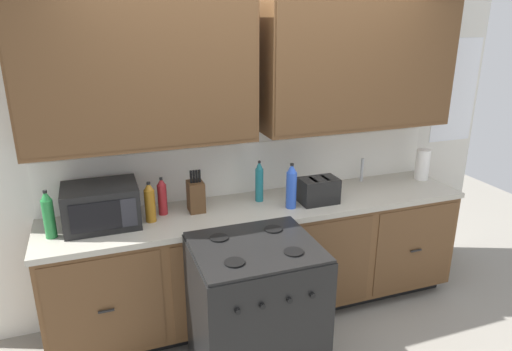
{
  "coord_description": "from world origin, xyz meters",
  "views": [
    {
      "loc": [
        -1.12,
        -2.67,
        2.25
      ],
      "look_at": [
        -0.07,
        0.27,
        1.16
      ],
      "focal_mm": 32.6,
      "sensor_mm": 36.0,
      "label": 1
    }
  ],
  "objects_px": {
    "paper_towel_roll": "(422,164)",
    "bottle_blue": "(291,186)",
    "microwave": "(101,206)",
    "bottle_green": "(48,215)",
    "knife_block": "(196,196)",
    "stove_range": "(255,312)",
    "toaster": "(319,191)",
    "bottle_red": "(162,196)",
    "bottle_teal": "(259,182)",
    "bottle_amber": "(150,202)"
  },
  "relations": [
    {
      "from": "microwave",
      "to": "paper_towel_roll",
      "type": "relative_size",
      "value": 1.85
    },
    {
      "from": "paper_towel_roll",
      "to": "bottle_blue",
      "type": "distance_m",
      "value": 1.32
    },
    {
      "from": "knife_block",
      "to": "paper_towel_roll",
      "type": "distance_m",
      "value": 1.97
    },
    {
      "from": "microwave",
      "to": "bottle_green",
      "type": "relative_size",
      "value": 1.51
    },
    {
      "from": "knife_block",
      "to": "stove_range",
      "type": "bearing_deg",
      "value": -73.85
    },
    {
      "from": "bottle_teal",
      "to": "knife_block",
      "type": "bearing_deg",
      "value": -177.0
    },
    {
      "from": "bottle_teal",
      "to": "paper_towel_roll",
      "type": "bearing_deg",
      "value": -0.06
    },
    {
      "from": "bottle_blue",
      "to": "bottle_red",
      "type": "distance_m",
      "value": 0.92
    },
    {
      "from": "toaster",
      "to": "bottle_red",
      "type": "bearing_deg",
      "value": 171.07
    },
    {
      "from": "paper_towel_roll",
      "to": "bottle_amber",
      "type": "height_order",
      "value": "bottle_amber"
    },
    {
      "from": "stove_range",
      "to": "toaster",
      "type": "relative_size",
      "value": 3.39
    },
    {
      "from": "microwave",
      "to": "knife_block",
      "type": "bearing_deg",
      "value": 2.01
    },
    {
      "from": "toaster",
      "to": "bottle_teal",
      "type": "height_order",
      "value": "bottle_teal"
    },
    {
      "from": "microwave",
      "to": "bottle_red",
      "type": "relative_size",
      "value": 1.76
    },
    {
      "from": "bottle_red",
      "to": "bottle_amber",
      "type": "height_order",
      "value": "bottle_amber"
    },
    {
      "from": "stove_range",
      "to": "bottle_green",
      "type": "relative_size",
      "value": 2.99
    },
    {
      "from": "knife_block",
      "to": "bottle_blue",
      "type": "height_order",
      "value": "bottle_blue"
    },
    {
      "from": "bottle_green",
      "to": "bottle_red",
      "type": "bearing_deg",
      "value": 9.84
    },
    {
      "from": "bottle_red",
      "to": "bottle_amber",
      "type": "relative_size",
      "value": 0.96
    },
    {
      "from": "paper_towel_roll",
      "to": "bottle_amber",
      "type": "xyz_separation_m",
      "value": [
        -2.3,
        -0.09,
        0.01
      ]
    },
    {
      "from": "paper_towel_roll",
      "to": "knife_block",
      "type": "bearing_deg",
      "value": -179.3
    },
    {
      "from": "toaster",
      "to": "bottle_blue",
      "type": "distance_m",
      "value": 0.24
    },
    {
      "from": "microwave",
      "to": "stove_range",
      "type": "bearing_deg",
      "value": -38.56
    },
    {
      "from": "bottle_teal",
      "to": "bottle_amber",
      "type": "height_order",
      "value": "bottle_teal"
    },
    {
      "from": "bottle_amber",
      "to": "stove_range",
      "type": "bearing_deg",
      "value": -49.57
    },
    {
      "from": "knife_block",
      "to": "bottle_teal",
      "type": "xyz_separation_m",
      "value": [
        0.49,
        0.03,
        0.04
      ]
    },
    {
      "from": "knife_block",
      "to": "bottle_green",
      "type": "relative_size",
      "value": 0.98
    },
    {
      "from": "bottle_blue",
      "to": "bottle_amber",
      "type": "xyz_separation_m",
      "value": [
        -0.99,
        0.1,
        -0.03
      ]
    },
    {
      "from": "bottle_teal",
      "to": "bottle_red",
      "type": "distance_m",
      "value": 0.72
    },
    {
      "from": "bottle_teal",
      "to": "bottle_green",
      "type": "bearing_deg",
      "value": -174.91
    },
    {
      "from": "knife_block",
      "to": "bottle_red",
      "type": "xyz_separation_m",
      "value": [
        -0.23,
        0.02,
        0.02
      ]
    },
    {
      "from": "bottle_blue",
      "to": "bottle_teal",
      "type": "bearing_deg",
      "value": 130.83
    },
    {
      "from": "stove_range",
      "to": "bottle_amber",
      "type": "height_order",
      "value": "bottle_amber"
    },
    {
      "from": "paper_towel_roll",
      "to": "microwave",
      "type": "bearing_deg",
      "value": -178.98
    },
    {
      "from": "paper_towel_roll",
      "to": "bottle_amber",
      "type": "bearing_deg",
      "value": -177.64
    },
    {
      "from": "microwave",
      "to": "bottle_blue",
      "type": "height_order",
      "value": "bottle_blue"
    },
    {
      "from": "knife_block",
      "to": "microwave",
      "type": "bearing_deg",
      "value": -177.99
    },
    {
      "from": "microwave",
      "to": "toaster",
      "type": "xyz_separation_m",
      "value": [
        1.54,
        -0.13,
        -0.04
      ]
    },
    {
      "from": "bottle_blue",
      "to": "bottle_teal",
      "type": "xyz_separation_m",
      "value": [
        -0.17,
        0.2,
        -0.01
      ]
    },
    {
      "from": "stove_range",
      "to": "paper_towel_roll",
      "type": "height_order",
      "value": "paper_towel_roll"
    },
    {
      "from": "bottle_amber",
      "to": "bottle_blue",
      "type": "bearing_deg",
      "value": -6.02
    },
    {
      "from": "paper_towel_roll",
      "to": "bottle_green",
      "type": "distance_m",
      "value": 2.93
    },
    {
      "from": "paper_towel_roll",
      "to": "bottle_green",
      "type": "bearing_deg",
      "value": -177.51
    },
    {
      "from": "bottle_red",
      "to": "bottle_teal",
      "type": "bearing_deg",
      "value": 0.27
    },
    {
      "from": "toaster",
      "to": "bottle_blue",
      "type": "height_order",
      "value": "bottle_blue"
    },
    {
      "from": "microwave",
      "to": "bottle_red",
      "type": "xyz_separation_m",
      "value": [
        0.41,
        0.04,
        -0.01
      ]
    },
    {
      "from": "toaster",
      "to": "bottle_red",
      "type": "height_order",
      "value": "bottle_red"
    },
    {
      "from": "stove_range",
      "to": "bottle_red",
      "type": "height_order",
      "value": "bottle_red"
    },
    {
      "from": "bottle_amber",
      "to": "bottle_green",
      "type": "bearing_deg",
      "value": -177.04
    },
    {
      "from": "paper_towel_roll",
      "to": "bottle_amber",
      "type": "relative_size",
      "value": 0.92
    }
  ]
}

